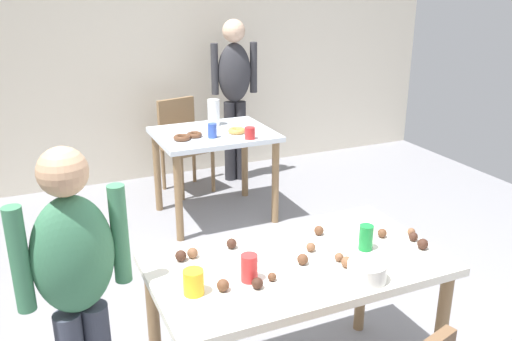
% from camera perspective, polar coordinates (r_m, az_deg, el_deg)
% --- Properties ---
extents(wall_back, '(6.40, 0.10, 2.60)m').
position_cam_1_polar(wall_back, '(5.50, -11.55, 12.42)').
color(wall_back, beige).
rests_on(wall_back, ground_plane).
extents(dining_table_near, '(1.32, 0.75, 0.75)m').
position_cam_1_polar(dining_table_near, '(2.55, 4.22, -11.16)').
color(dining_table_near, silver).
rests_on(dining_table_near, ground_plane).
extents(dining_table_far, '(0.94, 0.77, 0.75)m').
position_cam_1_polar(dining_table_far, '(4.53, -4.42, 2.60)').
color(dining_table_far, silver).
rests_on(dining_table_far, ground_plane).
extents(chair_far_table, '(0.48, 0.48, 0.87)m').
position_cam_1_polar(chair_far_table, '(5.23, -7.65, 3.27)').
color(chair_far_table, olive).
rests_on(chair_far_table, ground_plane).
extents(person_girl_near, '(0.46, 0.25, 1.38)m').
position_cam_1_polar(person_girl_near, '(2.30, -18.20, -11.20)').
color(person_girl_near, '#383D4C').
rests_on(person_girl_near, ground_plane).
extents(person_adult_far, '(0.46, 0.25, 1.58)m').
position_cam_1_polar(person_adult_far, '(5.33, -2.26, 8.80)').
color(person_adult_far, '#28282D').
rests_on(person_adult_far, ground_plane).
extents(mixing_bowl, '(0.16, 0.16, 0.08)m').
position_cam_1_polar(mixing_bowl, '(2.37, 11.50, -10.30)').
color(mixing_bowl, white).
rests_on(mixing_bowl, dining_table_near).
extents(soda_can, '(0.07, 0.07, 0.12)m').
position_cam_1_polar(soda_can, '(2.61, 11.40, -6.87)').
color(soda_can, '#198438').
rests_on(soda_can, dining_table_near).
extents(fork_near, '(0.17, 0.02, 0.01)m').
position_cam_1_polar(fork_near, '(2.48, -0.07, -9.45)').
color(fork_near, silver).
rests_on(fork_near, dining_table_near).
extents(cup_near_0, '(0.07, 0.07, 0.12)m').
position_cam_1_polar(cup_near_0, '(2.31, -0.71, -10.14)').
color(cup_near_0, red).
rests_on(cup_near_0, dining_table_near).
extents(cup_near_1, '(0.08, 0.08, 0.10)m').
position_cam_1_polar(cup_near_1, '(2.24, -6.54, -11.50)').
color(cup_near_1, yellow).
rests_on(cup_near_1, dining_table_near).
extents(cake_ball_0, '(0.04, 0.04, 0.04)m').
position_cam_1_polar(cake_ball_0, '(2.57, 5.75, -7.95)').
color(cake_ball_0, brown).
rests_on(cake_ball_0, dining_table_near).
extents(cake_ball_1, '(0.05, 0.05, 0.05)m').
position_cam_1_polar(cake_ball_1, '(2.73, 6.58, -6.23)').
color(cake_ball_1, brown).
rests_on(cake_ball_1, dining_table_near).
extents(cake_ball_2, '(0.05, 0.05, 0.05)m').
position_cam_1_polar(cake_ball_2, '(2.52, -6.65, -8.53)').
color(cake_ball_2, brown).
rests_on(cake_ball_2, dining_table_near).
extents(cake_ball_3, '(0.05, 0.05, 0.05)m').
position_cam_1_polar(cake_ball_3, '(2.46, 4.89, -9.21)').
color(cake_ball_3, brown).
rests_on(cake_ball_3, dining_table_near).
extents(cake_ball_4, '(0.05, 0.05, 0.05)m').
position_cam_1_polar(cake_ball_4, '(2.75, 13.03, -6.38)').
color(cake_ball_4, brown).
rests_on(cake_ball_4, dining_table_near).
extents(cake_ball_5, '(0.05, 0.05, 0.05)m').
position_cam_1_polar(cake_ball_5, '(2.26, -3.47, -11.86)').
color(cake_ball_5, brown).
rests_on(cake_ball_5, dining_table_near).
extents(cake_ball_6, '(0.05, 0.05, 0.05)m').
position_cam_1_polar(cake_ball_6, '(2.46, 9.46, -9.40)').
color(cake_ball_6, brown).
rests_on(cake_ball_6, dining_table_near).
extents(cake_ball_7, '(0.04, 0.04, 0.04)m').
position_cam_1_polar(cake_ball_7, '(2.33, 1.69, -11.03)').
color(cake_ball_7, brown).
rests_on(cake_ball_7, dining_table_near).
extents(cake_ball_8, '(0.04, 0.04, 0.04)m').
position_cam_1_polar(cake_ball_8, '(2.81, 15.90, -6.18)').
color(cake_ball_8, brown).
rests_on(cake_ball_8, dining_table_near).
extents(cake_ball_9, '(0.05, 0.05, 0.05)m').
position_cam_1_polar(cake_ball_9, '(2.58, -2.57, -7.62)').
color(cake_ball_9, '#3D2319').
rests_on(cake_ball_9, dining_table_near).
extents(cake_ball_10, '(0.05, 0.05, 0.05)m').
position_cam_1_polar(cake_ball_10, '(2.69, 17.01, -7.35)').
color(cake_ball_10, '#3D2319').
rests_on(cake_ball_10, dining_table_near).
extents(cake_ball_11, '(0.04, 0.04, 0.04)m').
position_cam_1_polar(cake_ball_11, '(2.50, 8.67, -8.93)').
color(cake_ball_11, brown).
rests_on(cake_ball_11, dining_table_near).
extents(cake_ball_12, '(0.05, 0.05, 0.05)m').
position_cam_1_polar(cake_ball_12, '(2.50, -7.85, -8.81)').
color(cake_ball_12, '#3D2319').
rests_on(cake_ball_12, dining_table_near).
extents(cake_ball_13, '(0.04, 0.04, 0.04)m').
position_cam_1_polar(cake_ball_13, '(2.76, 16.11, -6.66)').
color(cake_ball_13, '#3D2319').
rests_on(cake_ball_13, dining_table_near).
extents(cake_ball_14, '(0.05, 0.05, 0.05)m').
position_cam_1_polar(cake_ball_14, '(2.28, 0.14, -11.69)').
color(cake_ball_14, '#3D2319').
rests_on(cake_ball_14, dining_table_near).
extents(pitcher_far, '(0.10, 0.10, 0.22)m').
position_cam_1_polar(pitcher_far, '(4.68, -4.44, 6.07)').
color(pitcher_far, white).
rests_on(pitcher_far, dining_table_far).
extents(cup_far_0, '(0.07, 0.07, 0.12)m').
position_cam_1_polar(cup_far_0, '(4.32, -4.59, 4.17)').
color(cup_far_0, '#3351B2').
rests_on(cup_far_0, dining_table_far).
extents(cup_far_1, '(0.08, 0.08, 0.09)m').
position_cam_1_polar(cup_far_1, '(4.28, -0.65, 3.92)').
color(cup_far_1, red).
rests_on(cup_far_1, dining_table_far).
extents(donut_far_0, '(0.14, 0.14, 0.04)m').
position_cam_1_polar(donut_far_0, '(4.45, -2.03, 4.18)').
color(donut_far_0, gold).
rests_on(donut_far_0, dining_table_far).
extents(donut_far_1, '(0.12, 0.12, 0.04)m').
position_cam_1_polar(donut_far_1, '(4.37, -6.44, 3.73)').
color(donut_far_1, brown).
rests_on(donut_far_1, dining_table_far).
extents(donut_far_2, '(0.13, 0.13, 0.04)m').
position_cam_1_polar(donut_far_2, '(4.30, -7.75, 3.42)').
color(donut_far_2, brown).
rests_on(donut_far_2, dining_table_far).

